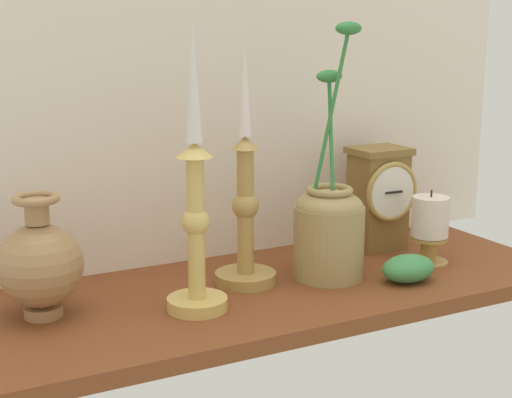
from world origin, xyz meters
TOP-DOWN VIEW (x-y plane):
  - ground_plane at (0.00, 0.00)cm, footprint 100.00×36.00cm
  - back_wall at (0.00, 18.50)cm, footprint 120.00×2.00cm
  - mantel_clock at (27.98, 8.63)cm, footprint 10.73×9.09cm
  - candlestick_tall_left at (-2.03, 2.39)cm, footprint 9.60×9.60cm
  - candlestick_tall_center at (-13.14, -4.49)cm, footprint 8.65×8.65cm
  - brass_vase_bulbous at (-33.16, 2.85)cm, footprint 11.69×11.69cm
  - brass_vase_jar at (11.11, -1.02)cm, footprint 11.28×11.28cm
  - pillar_candle_front at (30.32, -2.57)cm, footprint 6.78×6.78cm
  - ivy_sprig at (21.14, -8.67)cm, footprint 9.04×6.33cm

SIDE VIEW (x-z plane):
  - ground_plane at x=0.00cm, z-range -2.40..0.00cm
  - ivy_sprig at x=21.14cm, z-range 0.00..4.34cm
  - pillar_candle_front at x=30.32cm, z-range 0.21..12.96cm
  - brass_vase_bulbous at x=-33.16cm, z-range -0.99..16.39cm
  - brass_vase_jar at x=11.11cm, z-range -11.59..28.51cm
  - mantel_clock at x=27.98cm, z-range 0.34..18.80cm
  - candlestick_tall_left at x=-2.03cm, z-range -7.99..30.13cm
  - candlestick_tall_center at x=-13.14cm, z-range -6.36..34.50cm
  - back_wall at x=0.00cm, z-range 0.00..65.00cm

